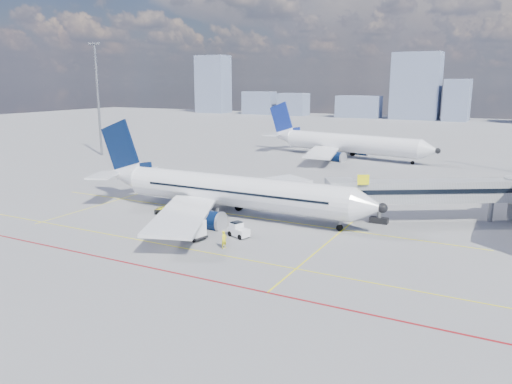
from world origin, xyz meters
TOP-DOWN VIEW (x-y plane):
  - ground at (0.00, 0.00)m, footprint 420.00×420.00m
  - apron_markings at (-0.58, -3.91)m, footprint 90.00×35.12m
  - jet_bridge at (23.51, 16.91)m, footprint 23.55×15.78m
  - floodlight_mast_nw at (-55.00, 40.00)m, footprint 3.20×0.61m
  - distant_skyline at (0.26, 190.00)m, footprint 249.00×15.83m
  - main_aircraft at (-1.93, 7.47)m, footprint 41.54×36.21m
  - second_aircraft at (-3.66, 63.21)m, footprint 42.74×36.85m
  - baggage_tug at (4.45, 0.06)m, footprint 2.67×2.14m
  - cargo_dolly at (-0.15, -2.87)m, footprint 4.39×2.66m
  - belt_loader at (-7.98, 4.22)m, footprint 5.48×2.77m
  - ramp_worker at (5.10, -4.10)m, footprint 0.59×0.77m

SIDE VIEW (x-z plane):
  - ground at x=0.00m, z-range 0.00..0.00m
  - apron_markings at x=-0.58m, z-range 0.00..0.01m
  - belt_loader at x=-7.98m, z-range -0.53..1.68m
  - baggage_tug at x=4.45m, z-range -0.03..1.61m
  - ramp_worker at x=5.10m, z-range 0.00..1.87m
  - cargo_dolly at x=-0.15m, z-range 0.11..2.35m
  - second_aircraft at x=-3.66m, z-range -3.08..9.51m
  - main_aircraft at x=-1.93m, z-range -2.83..9.27m
  - jet_bridge at x=23.51m, z-range 0.59..6.89m
  - distant_skyline at x=0.26m, z-range -4.19..26.38m
  - floodlight_mast_nw at x=-55.00m, z-range 0.86..26.31m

